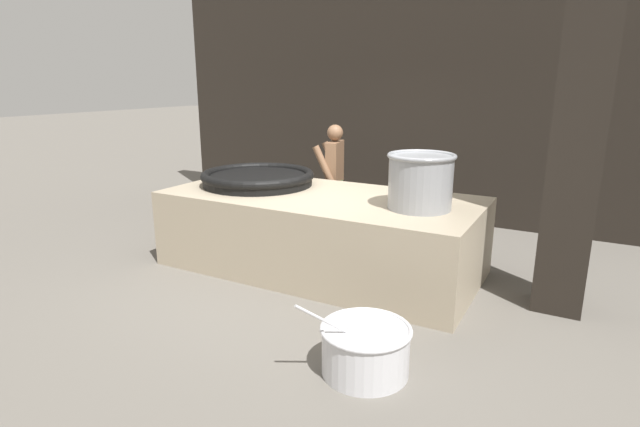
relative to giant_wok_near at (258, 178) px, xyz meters
name	(u,v)px	position (x,y,z in m)	size (l,w,h in m)	color
ground_plane	(320,268)	(0.99, -0.12, -1.03)	(60.00, 60.00, 0.00)	#666059
back_wall	(408,96)	(0.99, 2.87, 0.98)	(8.89, 0.24, 4.00)	black
support_pillar	(583,108)	(3.65, 0.09, 0.98)	(0.46, 0.46, 4.00)	black
hearth_platform	(320,232)	(0.99, -0.12, -0.56)	(3.75, 1.74, 0.93)	tan
giant_wok_near	(258,178)	(0.00, 0.00, 0.00)	(1.47, 1.47, 0.18)	black
stock_pot	(420,180)	(2.23, -0.19, 0.21)	(0.72, 0.72, 0.59)	gray
cook	(334,177)	(0.52, 1.15, -0.14)	(0.46, 0.65, 1.64)	brown
prep_bowl_vegetables	(365,347)	(2.40, -1.95, -0.81)	(0.75, 0.81, 0.68)	silver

